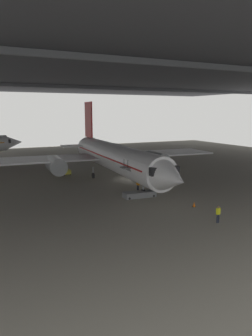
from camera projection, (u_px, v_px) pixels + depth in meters
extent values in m
plane|color=gray|center=(127.00, 180.00, 50.97)|extent=(110.00, 110.00, 0.00)
cube|color=#38383D|center=(94.00, 75.00, 60.22)|extent=(121.00, 99.00, 1.20)
cube|color=#4C4F54|center=(167.00, 63.00, 38.47)|extent=(115.50, 0.50, 0.70)
cube|color=#4C4F54|center=(69.00, 87.00, 75.00)|extent=(115.50, 0.50, 0.70)
cylinder|color=white|center=(115.00, 157.00, 49.67)|extent=(6.08, 30.65, 4.08)
cone|color=white|center=(171.00, 178.00, 34.10)|extent=(4.32, 5.15, 4.00)
cube|color=black|center=(160.00, 169.00, 36.37)|extent=(3.65, 3.08, 0.90)
cone|color=white|center=(86.00, 144.00, 65.16)|extent=(3.90, 6.75, 3.47)
cube|color=red|center=(89.00, 120.00, 61.96)|extent=(0.53, 4.46, 6.68)
cube|color=white|center=(105.00, 145.00, 62.82)|extent=(5.41, 3.68, 0.16)
cube|color=white|center=(76.00, 146.00, 60.69)|extent=(5.41, 3.68, 0.16)
cube|color=white|center=(161.00, 153.00, 58.18)|extent=(17.53, 8.54, 0.24)
cylinder|color=#9EA3A8|center=(156.00, 159.00, 55.51)|extent=(2.88, 5.47, 2.53)
cube|color=white|center=(40.00, 159.00, 50.29)|extent=(17.53, 8.54, 0.24)
cylinder|color=#9EA3A8|center=(56.00, 165.00, 49.15)|extent=(2.88, 5.47, 2.53)
cube|color=red|center=(115.00, 155.00, 49.61)|extent=(6.02, 28.44, 0.16)
cylinder|color=#9EA3A8|center=(143.00, 187.00, 40.76)|extent=(0.20, 0.20, 1.15)
cylinder|color=black|center=(143.00, 193.00, 40.89)|extent=(0.36, 0.92, 0.90)
cylinder|color=#9EA3A8|center=(124.00, 168.00, 53.77)|extent=(0.20, 0.20, 1.15)
cylinder|color=black|center=(124.00, 173.00, 53.90)|extent=(0.36, 0.92, 0.90)
cylinder|color=#9EA3A8|center=(93.00, 171.00, 51.80)|extent=(0.20, 0.20, 1.15)
cylinder|color=black|center=(93.00, 176.00, 51.94)|extent=(0.36, 0.92, 0.90)
cube|color=slate|center=(139.00, 194.00, 40.51)|extent=(4.11, 1.76, 0.70)
cube|color=slate|center=(140.00, 179.00, 40.18)|extent=(3.81, 1.54, 3.24)
cube|color=slate|center=(126.00, 168.00, 39.24)|extent=(1.18, 1.37, 0.12)
cylinder|color=black|center=(128.00, 164.00, 38.60)|extent=(0.06, 0.06, 1.00)
cylinder|color=black|center=(124.00, 163.00, 39.70)|extent=(0.06, 0.06, 1.00)
cylinder|color=black|center=(129.00, 199.00, 39.30)|extent=(0.31, 0.14, 0.30)
cylinder|color=black|center=(125.00, 196.00, 40.57)|extent=(0.31, 0.14, 0.30)
cylinder|color=black|center=(154.00, 196.00, 40.52)|extent=(0.31, 0.14, 0.30)
cylinder|color=black|center=(149.00, 193.00, 41.80)|extent=(0.31, 0.14, 0.30)
cylinder|color=#232838|center=(217.00, 219.00, 31.01)|extent=(0.14, 0.14, 0.85)
cylinder|color=#232838|center=(219.00, 218.00, 31.09)|extent=(0.14, 0.14, 0.85)
cube|color=yellow|center=(218.00, 211.00, 30.93)|extent=(0.36, 0.23, 0.60)
cylinder|color=yellow|center=(216.00, 211.00, 30.82)|extent=(0.09, 0.09, 0.57)
cylinder|color=yellow|center=(220.00, 211.00, 31.03)|extent=(0.09, 0.09, 0.57)
sphere|color=#8C6647|center=(218.00, 207.00, 30.85)|extent=(0.23, 0.23, 0.23)
cylinder|color=#232838|center=(137.00, 188.00, 43.70)|extent=(0.14, 0.14, 0.80)
cylinder|color=#232838|center=(138.00, 188.00, 43.58)|extent=(0.14, 0.14, 0.80)
cube|color=orange|center=(138.00, 183.00, 43.52)|extent=(0.34, 0.42, 0.57)
cylinder|color=orange|center=(137.00, 183.00, 43.67)|extent=(0.09, 0.09, 0.54)
cylinder|color=orange|center=(139.00, 183.00, 43.36)|extent=(0.09, 0.09, 0.54)
sphere|color=beige|center=(138.00, 180.00, 43.45)|extent=(0.22, 0.22, 0.22)
cone|color=white|center=(13.00, 142.00, 76.48)|extent=(4.99, 4.38, 3.54)
cube|color=black|center=(3.00, 141.00, 75.01)|extent=(3.12, 3.54, 0.80)
cube|color=black|center=(194.00, 207.00, 36.37)|extent=(0.36, 0.36, 0.04)
cone|color=orange|center=(194.00, 204.00, 36.32)|extent=(0.30, 0.30, 0.56)
cube|color=yellow|center=(66.00, 171.00, 54.98)|extent=(1.26, 2.23, 0.70)
cylinder|color=black|center=(71.00, 174.00, 54.54)|extent=(0.19, 0.44, 0.44)
cylinder|color=black|center=(64.00, 174.00, 54.10)|extent=(0.19, 0.44, 0.44)
cylinder|color=black|center=(68.00, 172.00, 55.98)|extent=(0.19, 0.44, 0.44)
cylinder|color=black|center=(62.00, 173.00, 55.53)|extent=(0.19, 0.44, 0.44)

